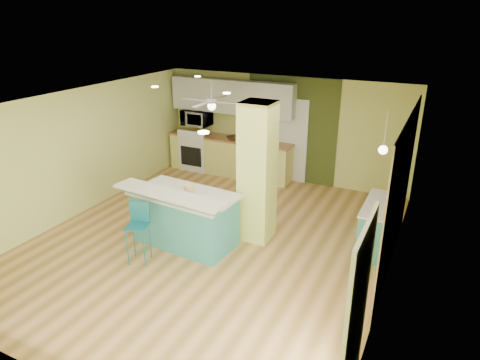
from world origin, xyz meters
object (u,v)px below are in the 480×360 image
at_px(peninsula, 184,217).
at_px(bar_stool, 139,223).
at_px(canister, 189,189).
at_px(side_counter, 379,226).
at_px(fruit_bowl, 234,138).

xyz_separation_m(peninsula, bar_stool, (-0.36, -0.78, 0.17)).
bearing_deg(canister, bar_stool, -118.82).
distance_m(peninsula, bar_stool, 0.88).
bearing_deg(peninsula, side_counter, 28.37).
xyz_separation_m(bar_stool, side_counter, (3.45, 2.14, -0.26)).
height_order(peninsula, fruit_bowl, peninsula).
xyz_separation_m(peninsula, canister, (0.09, 0.04, 0.54)).
distance_m(peninsula, canister, 0.54).
height_order(peninsula, bar_stool, peninsula).
bearing_deg(canister, fruit_bowl, 104.25).
bearing_deg(bar_stool, canister, 44.00).
bearing_deg(side_counter, fruit_bowl, 152.12).
relative_size(side_counter, canister, 7.58).
height_order(peninsula, side_counter, peninsula).
xyz_separation_m(peninsula, side_counter, (3.09, 1.36, -0.09)).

